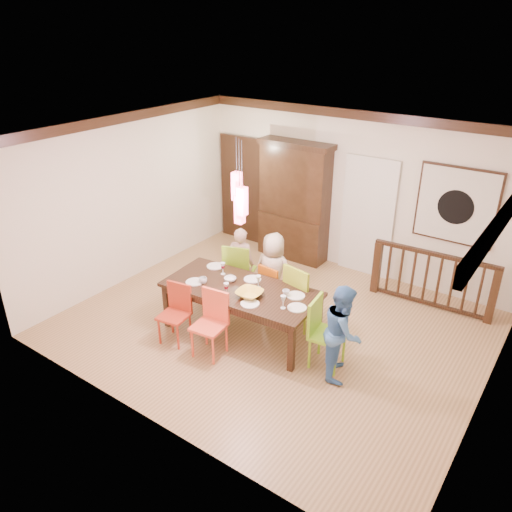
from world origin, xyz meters
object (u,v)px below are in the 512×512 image
Objects in this scene: person_far_mid at (273,273)px; person_end_right at (343,331)px; chair_end_right at (328,330)px; person_far_left at (241,263)px; chair_far_left at (240,266)px; balustrade at (432,279)px; china_hutch at (294,201)px; dining_table at (241,293)px.

person_far_mid is 1.82m from person_end_right.
person_far_left reaches higher than chair_end_right.
chair_far_left is 0.51× the size of balustrade.
china_hutch is at bearing 170.02° from balustrade.
person_far_left is at bearing -160.92° from chair_far_left.
china_hutch is at bearing -74.74° from person_far_mid.
dining_table is at bearing 109.53° from person_far_left.
balustrade is (2.81, -0.35, -0.64)m from china_hutch.
person_far_left is (-2.05, 0.81, 0.06)m from chair_end_right.
chair_end_right is at bearing 140.02° from chair_far_left.
china_hutch is 1.95m from person_far_left.
dining_table is 0.81m from person_far_mid.
chair_far_left is at bearing 20.39° from person_far_left.
person_far_mid is (0.78, -1.90, -0.48)m from china_hutch.
dining_table is at bearing -133.90° from balustrade.
person_far_left is at bearing -9.11° from person_far_mid.
dining_table is 1.42m from chair_end_right.
person_far_left is at bearing 122.63° from dining_table.
person_end_right reaches higher than chair_far_left.
person_end_right reaches higher than chair_end_right.
chair_end_right is 0.75× the size of person_end_right.
chair_end_right reaches higher than dining_table.
person_far_left is 0.95× the size of person_far_mid.
china_hutch is at bearing 19.64° from person_end_right.
chair_end_right is 0.50× the size of balustrade.
person_far_left reaches higher than chair_far_left.
china_hutch reaches higher than chair_far_left.
balustrade is 2.56m from person_far_mid.
chair_end_right is at bearing 140.94° from person_far_left.
chair_end_right is 0.43× the size of china_hutch.
person_far_mid reaches higher than dining_table.
person_far_mid is 1.01× the size of person_end_right.
chair_far_left reaches higher than chair_end_right.
person_end_right reaches higher than balustrade.
person_far_mid is (-1.39, 0.78, 0.10)m from chair_end_right.
chair_far_left is at bearing -86.50° from china_hutch.
person_far_left is 0.96× the size of person_end_right.
china_hutch reaches higher than person_far_mid.
person_end_right is (-0.41, -2.39, 0.15)m from balustrade.
china_hutch is 2.11m from person_far_mid.
chair_far_left is 1.02× the size of chair_end_right.
china_hutch is 2.91m from balustrade.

